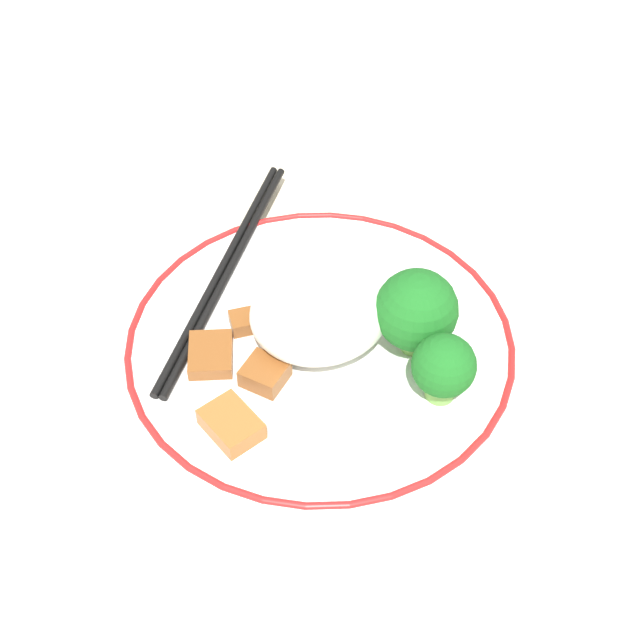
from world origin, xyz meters
TOP-DOWN VIEW (x-y plane):
  - ground_plane at (0.00, 0.00)m, footprint 3.00×3.00m
  - plate at (0.00, 0.00)m, footprint 0.27×0.27m
  - rice_mound at (-0.00, 0.00)m, footprint 0.09×0.08m
  - broccoli_back_left at (0.06, -0.07)m, footprint 0.04×0.04m
  - broccoli_back_center at (0.06, -0.03)m, footprint 0.05×0.05m
  - meat_near_front at (-0.07, 0.01)m, footprint 0.04×0.04m
  - meat_near_left at (-0.05, -0.02)m, footprint 0.04×0.04m
  - meat_near_right at (-0.04, 0.03)m, footprint 0.04×0.02m
  - meat_near_back at (0.01, 0.03)m, footprint 0.02×0.03m
  - meat_on_rice_edge at (-0.08, -0.05)m, footprint 0.04×0.04m
  - chopsticks at (-0.04, 0.08)m, footprint 0.15×0.21m

SIDE VIEW (x-z plane):
  - ground_plane at x=0.00m, z-range 0.00..0.00m
  - plate at x=0.00m, z-range 0.00..0.02m
  - chopsticks at x=-0.04m, z-range 0.01..0.02m
  - meat_near_back at x=0.01m, z-range 0.01..0.02m
  - meat_near_front at x=-0.07m, z-range 0.01..0.02m
  - meat_near_right at x=-0.04m, z-range 0.01..0.02m
  - meat_on_rice_edge at x=-0.08m, z-range 0.01..0.03m
  - meat_near_left at x=-0.05m, z-range 0.01..0.03m
  - broccoli_back_left at x=0.06m, z-range 0.02..0.07m
  - rice_mound at x=0.00m, z-range 0.01..0.07m
  - broccoli_back_center at x=0.06m, z-range 0.02..0.08m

